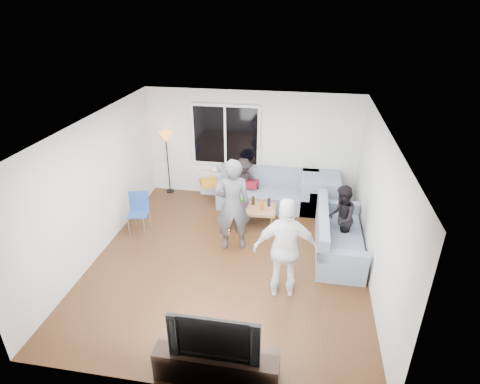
% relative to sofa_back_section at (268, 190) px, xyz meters
% --- Properties ---
extents(floor, '(5.00, 5.50, 0.04)m').
position_rel_sofa_back_section_xyz_m(floor, '(-0.47, -2.27, -0.45)').
color(floor, '#56351C').
rests_on(floor, ground).
extents(ceiling, '(5.00, 5.50, 0.04)m').
position_rel_sofa_back_section_xyz_m(ceiling, '(-0.47, -2.27, 2.20)').
color(ceiling, white).
rests_on(ceiling, ground).
extents(wall_back, '(5.00, 0.04, 2.60)m').
position_rel_sofa_back_section_xyz_m(wall_back, '(-0.47, 0.50, 0.88)').
color(wall_back, silver).
rests_on(wall_back, ground).
extents(wall_front, '(5.00, 0.04, 2.60)m').
position_rel_sofa_back_section_xyz_m(wall_front, '(-0.47, -5.04, 0.88)').
color(wall_front, silver).
rests_on(wall_front, ground).
extents(wall_left, '(0.04, 5.50, 2.60)m').
position_rel_sofa_back_section_xyz_m(wall_left, '(-2.99, -2.27, 0.88)').
color(wall_left, silver).
rests_on(wall_left, ground).
extents(wall_right, '(0.04, 5.50, 2.60)m').
position_rel_sofa_back_section_xyz_m(wall_right, '(2.05, -2.27, 0.88)').
color(wall_right, silver).
rests_on(wall_right, ground).
extents(window_frame, '(1.62, 0.06, 1.47)m').
position_rel_sofa_back_section_xyz_m(window_frame, '(-1.07, 0.42, 1.12)').
color(window_frame, white).
rests_on(window_frame, wall_back).
extents(window_glass, '(1.50, 0.02, 1.35)m').
position_rel_sofa_back_section_xyz_m(window_glass, '(-1.07, 0.38, 1.12)').
color(window_glass, black).
rests_on(window_glass, window_frame).
extents(window_mullion, '(0.05, 0.03, 1.35)m').
position_rel_sofa_back_section_xyz_m(window_mullion, '(-1.07, 0.37, 1.12)').
color(window_mullion, white).
rests_on(window_mullion, window_frame).
extents(radiator, '(1.30, 0.12, 0.62)m').
position_rel_sofa_back_section_xyz_m(radiator, '(-1.07, 0.38, -0.11)').
color(radiator, silver).
rests_on(radiator, floor).
extents(potted_plant, '(0.24, 0.21, 0.40)m').
position_rel_sofa_back_section_xyz_m(potted_plant, '(-0.60, 0.35, 0.39)').
color(potted_plant, '#2B6D2E').
rests_on(potted_plant, radiator).
extents(vase, '(0.22, 0.22, 0.19)m').
position_rel_sofa_back_section_xyz_m(vase, '(-1.34, 0.35, 0.29)').
color(vase, silver).
rests_on(vase, radiator).
extents(sofa_back_section, '(2.30, 0.85, 0.85)m').
position_rel_sofa_back_section_xyz_m(sofa_back_section, '(0.00, 0.00, 0.00)').
color(sofa_back_section, slate).
rests_on(sofa_back_section, floor).
extents(sofa_right_section, '(2.00, 0.85, 0.85)m').
position_rel_sofa_back_section_xyz_m(sofa_right_section, '(1.55, -1.64, 0.00)').
color(sofa_right_section, slate).
rests_on(sofa_right_section, floor).
extents(sofa_corner, '(0.85, 0.85, 0.85)m').
position_rel_sofa_back_section_xyz_m(sofa_corner, '(1.20, 0.00, 0.00)').
color(sofa_corner, slate).
rests_on(sofa_corner, floor).
extents(cushion_yellow, '(0.48, 0.46, 0.14)m').
position_rel_sofa_back_section_xyz_m(cushion_yellow, '(-1.40, -0.02, 0.09)').
color(cushion_yellow, orange).
rests_on(cushion_yellow, sofa_back_section).
extents(cushion_red, '(0.38, 0.33, 0.13)m').
position_rel_sofa_back_section_xyz_m(cushion_red, '(-0.43, 0.06, 0.09)').
color(cushion_red, maroon).
rests_on(cushion_red, sofa_back_section).
extents(coffee_table, '(1.14, 0.67, 0.40)m').
position_rel_sofa_back_section_xyz_m(coffee_table, '(-0.29, -0.89, -0.22)').
color(coffee_table, '#987249').
rests_on(coffee_table, floor).
extents(pitcher, '(0.17, 0.17, 0.17)m').
position_rel_sofa_back_section_xyz_m(pitcher, '(-0.43, -0.94, 0.06)').
color(pitcher, maroon).
rests_on(pitcher, coffee_table).
extents(side_chair, '(0.47, 0.47, 0.86)m').
position_rel_sofa_back_section_xyz_m(side_chair, '(-2.52, -1.59, 0.01)').
color(side_chair, '#214492').
rests_on(side_chair, floor).
extents(floor_lamp, '(0.32, 0.32, 1.56)m').
position_rel_sofa_back_section_xyz_m(floor_lamp, '(-2.52, 0.34, 0.36)').
color(floor_lamp, orange).
rests_on(floor_lamp, floor).
extents(player_left, '(0.78, 0.62, 1.87)m').
position_rel_sofa_back_section_xyz_m(player_left, '(-0.49, -1.82, 0.51)').
color(player_left, '#444449').
rests_on(player_left, floor).
extents(player_right, '(1.07, 0.53, 1.75)m').
position_rel_sofa_back_section_xyz_m(player_right, '(0.60, -3.00, 0.45)').
color(player_right, silver).
rests_on(player_right, floor).
extents(spectator_right, '(0.55, 0.68, 1.33)m').
position_rel_sofa_back_section_xyz_m(spectator_right, '(1.55, -1.49, 0.24)').
color(spectator_right, black).
rests_on(spectator_right, floor).
extents(spectator_back, '(0.78, 0.50, 1.14)m').
position_rel_sofa_back_section_xyz_m(spectator_back, '(-0.58, 0.03, 0.15)').
color(spectator_back, black).
rests_on(spectator_back, floor).
extents(tv_console, '(1.60, 0.40, 0.44)m').
position_rel_sofa_back_section_xyz_m(tv_console, '(-0.14, -4.77, -0.20)').
color(tv_console, '#2F1E17').
rests_on(tv_console, floor).
extents(television, '(1.13, 0.15, 0.65)m').
position_rel_sofa_back_section_xyz_m(television, '(-0.14, -4.77, 0.34)').
color(television, black).
rests_on(television, tv_console).
extents(bottle_e, '(0.07, 0.07, 0.18)m').
position_rel_sofa_back_section_xyz_m(bottle_e, '(0.11, -0.75, 0.07)').
color(bottle_e, black).
rests_on(bottle_e, coffee_table).
extents(bottle_c, '(0.07, 0.07, 0.19)m').
position_rel_sofa_back_section_xyz_m(bottle_c, '(-0.24, -0.74, 0.07)').
color(bottle_c, black).
rests_on(bottle_c, coffee_table).
extents(bottle_d, '(0.07, 0.07, 0.26)m').
position_rel_sofa_back_section_xyz_m(bottle_d, '(-0.03, -0.94, 0.10)').
color(bottle_d, '#C45C11').
rests_on(bottle_d, coffee_table).
extents(bottle_b, '(0.08, 0.08, 0.25)m').
position_rel_sofa_back_section_xyz_m(bottle_b, '(-0.45, -0.99, 0.10)').
color(bottle_b, '#1C8818').
rests_on(bottle_b, coffee_table).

